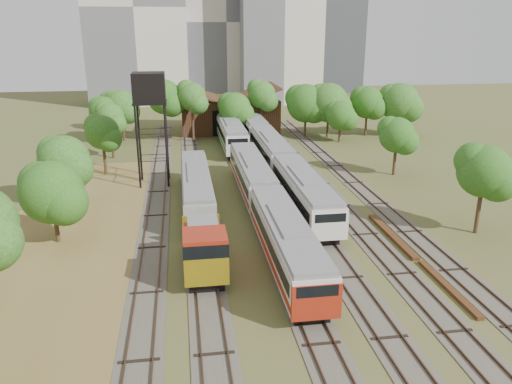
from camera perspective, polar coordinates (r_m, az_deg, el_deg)
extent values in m
plane|color=#475123|center=(33.21, 8.94, -12.53)|extent=(240.00, 240.00, 0.00)
cube|color=brown|center=(39.89, -20.69, -7.99)|extent=(14.00, 60.00, 0.04)
cube|color=#4C473D|center=(54.80, -11.13, 0.03)|extent=(2.60, 80.00, 0.06)
cube|color=#472D1E|center=(54.81, -11.89, 0.08)|extent=(0.08, 80.00, 0.14)
cube|color=#472D1E|center=(54.74, -10.39, 0.15)|extent=(0.08, 80.00, 0.14)
cube|color=#4C473D|center=(54.74, -6.95, 0.23)|extent=(2.60, 80.00, 0.06)
cube|color=#472D1E|center=(54.70, -7.71, 0.28)|extent=(0.08, 80.00, 0.14)
cube|color=#472D1E|center=(54.73, -6.21, 0.35)|extent=(0.08, 80.00, 0.14)
cube|color=#4C473D|center=(55.20, -0.72, 0.52)|extent=(2.60, 80.00, 0.06)
cube|color=#472D1E|center=(55.08, -1.46, 0.57)|extent=(0.08, 80.00, 0.14)
cube|color=#472D1E|center=(55.27, 0.02, 0.64)|extent=(0.08, 80.00, 0.14)
cube|color=#4C473D|center=(55.86, 3.35, 0.71)|extent=(2.60, 80.00, 0.06)
cube|color=#472D1E|center=(55.69, 2.63, 0.76)|extent=(0.08, 80.00, 0.14)
cube|color=#472D1E|center=(55.98, 4.07, 0.83)|extent=(0.08, 80.00, 0.14)
cube|color=#4C473D|center=(56.80, 7.30, 0.88)|extent=(2.60, 80.00, 0.06)
cube|color=#472D1E|center=(56.58, 6.60, 0.94)|extent=(0.08, 80.00, 0.14)
cube|color=#472D1E|center=(56.97, 8.00, 1.00)|extent=(0.08, 80.00, 0.14)
cube|color=#4C473D|center=(58.00, 11.11, 1.05)|extent=(2.60, 80.00, 0.06)
cube|color=#472D1E|center=(57.74, 10.44, 1.11)|extent=(0.08, 80.00, 0.14)
cube|color=#472D1E|center=(58.21, 11.78, 1.17)|extent=(0.08, 80.00, 0.14)
cube|color=black|center=(37.38, 3.41, -7.91)|extent=(2.21, 15.64, 0.80)
cube|color=beige|center=(36.68, 3.46, -5.59)|extent=(2.91, 17.00, 2.51)
cube|color=black|center=(36.56, 3.47, -5.15)|extent=(2.97, 15.64, 0.85)
cube|color=slate|center=(36.12, 3.51, -3.50)|extent=(2.68, 16.66, 0.36)
cube|color=maroon|center=(36.97, 3.44, -6.58)|extent=(2.97, 16.66, 0.45)
cube|color=maroon|center=(29.44, 6.94, -12.39)|extent=(2.95, 0.25, 2.26)
cube|color=black|center=(53.39, -0.45, 0.31)|extent=(2.21, 15.64, 0.80)
cube|color=beige|center=(52.90, -0.46, 2.02)|extent=(2.91, 17.00, 2.51)
cube|color=black|center=(52.81, -0.46, 2.34)|extent=(2.97, 15.64, 0.85)
cube|color=slate|center=(52.51, -0.46, 3.53)|extent=(2.68, 16.66, 0.36)
cube|color=maroon|center=(53.10, -0.46, 1.29)|extent=(2.97, 16.66, 0.45)
cube|color=black|center=(47.91, 5.44, -1.90)|extent=(2.25, 15.64, 0.82)
cube|color=beige|center=(47.36, 5.50, 0.02)|extent=(2.97, 17.00, 2.56)
cube|color=black|center=(47.26, 5.51, 0.37)|extent=(3.03, 15.64, 0.87)
cube|color=slate|center=(46.92, 5.55, 1.71)|extent=(2.73, 16.66, 0.37)
cube|color=#1B6C2C|center=(47.58, 5.47, -0.80)|extent=(3.03, 16.66, 0.46)
cube|color=beige|center=(39.77, 8.41, -3.94)|extent=(3.01, 0.25, 2.30)
cube|color=black|center=(64.24, 1.70, 3.43)|extent=(2.25, 15.64, 0.82)
cube|color=beige|center=(63.82, 1.72, 4.90)|extent=(2.97, 17.00, 2.56)
cube|color=black|center=(63.75, 1.72, 5.17)|extent=(3.03, 15.64, 0.87)
cube|color=slate|center=(63.50, 1.73, 6.18)|extent=(2.73, 16.66, 0.37)
cube|color=#1B6C2C|center=(63.99, 1.71, 4.27)|extent=(3.03, 16.66, 0.46)
cube|color=black|center=(81.06, -0.51, 6.58)|extent=(2.25, 15.64, 0.82)
cube|color=beige|center=(80.73, -0.52, 7.75)|extent=(2.97, 17.00, 2.56)
cube|color=black|center=(80.67, -0.52, 7.97)|extent=(3.03, 15.64, 0.87)
cube|color=slate|center=(80.47, -0.52, 8.78)|extent=(2.73, 16.66, 0.37)
cube|color=#1B6C2C|center=(80.86, -0.52, 7.25)|extent=(3.03, 16.66, 0.46)
cube|color=black|center=(73.33, -2.79, 5.31)|extent=(2.33, 14.72, 0.85)
cube|color=beige|center=(72.95, -2.81, 6.65)|extent=(3.07, 16.00, 2.65)
cube|color=black|center=(72.89, -2.81, 6.89)|extent=(3.13, 14.72, 0.90)
cube|color=slate|center=(72.66, -2.83, 7.82)|extent=(2.83, 15.68, 0.38)
cube|color=#1B6C2C|center=(73.11, -2.80, 6.08)|extent=(3.13, 15.68, 0.48)
cube|color=beige|center=(65.26, -2.08, 5.14)|extent=(3.11, 0.25, 2.39)
cube|color=black|center=(37.11, -5.94, -8.04)|extent=(2.39, 7.20, 0.98)
cube|color=maroon|center=(37.28, -6.07, -5.70)|extent=(2.72, 4.40, 1.63)
cube|color=maroon|center=(33.92, -5.82, -7.01)|extent=(2.93, 2.83, 2.93)
cube|color=black|center=(33.63, -5.86, -5.92)|extent=(2.99, 2.88, 0.98)
cube|color=gold|center=(33.03, -5.65, -9.11)|extent=(2.93, 0.20, 1.96)
cube|color=gold|center=(40.20, -6.29, -3.96)|extent=(2.93, 0.20, 1.96)
cube|color=slate|center=(35.85, -6.10, -3.60)|extent=(2.17, 3.60, 0.22)
cube|color=black|center=(50.08, -6.77, -1.08)|extent=(2.09, 16.56, 0.76)
cube|color=gray|center=(49.59, -6.84, 0.63)|extent=(2.76, 18.00, 2.38)
cube|color=black|center=(49.50, -6.85, 0.95)|extent=(2.82, 16.56, 0.81)
cube|color=slate|center=(49.20, -6.90, 2.14)|extent=(2.54, 17.64, 0.34)
cylinder|color=black|center=(55.40, -13.37, 4.92)|extent=(0.23, 0.23, 9.07)
cylinder|color=black|center=(55.22, -10.20, 5.09)|extent=(0.23, 0.23, 9.07)
cylinder|color=black|center=(58.38, -13.16, 5.61)|extent=(0.23, 0.23, 9.07)
cylinder|color=black|center=(58.21, -10.14, 5.77)|extent=(0.23, 0.23, 9.07)
cube|color=black|center=(55.95, -12.03, 9.98)|extent=(3.57, 3.57, 0.20)
cube|color=black|center=(55.75, -12.14, 11.64)|extent=(3.40, 3.40, 3.06)
cube|color=#523017|center=(43.85, 15.26, -4.82)|extent=(0.62, 9.24, 0.31)
cube|color=#523017|center=(36.82, 21.08, -10.13)|extent=(0.49, 7.88, 0.26)
cube|color=#331D12|center=(86.62, -3.12, 8.89)|extent=(16.00, 11.00, 5.50)
cube|color=#331D12|center=(85.85, -5.87, 11.00)|extent=(8.45, 11.55, 2.96)
cube|color=#331D12|center=(86.61, -0.48, 11.15)|extent=(8.45, 11.55, 2.96)
cube|color=black|center=(81.37, -2.73, 7.89)|extent=(6.40, 0.15, 4.12)
cylinder|color=#382616|center=(43.99, -21.89, -3.29)|extent=(0.36, 0.36, 3.41)
sphere|color=#265215|center=(43.15, -22.30, -0.03)|extent=(5.09, 5.09, 5.09)
cylinder|color=#382616|center=(52.74, -20.73, 0.45)|extent=(0.36, 0.36, 3.59)
sphere|color=#265215|center=(52.02, -21.07, 3.36)|extent=(4.97, 4.97, 4.97)
cylinder|color=#382616|center=(62.37, -16.91, 3.72)|extent=(0.36, 0.36, 4.06)
sphere|color=#265215|center=(61.70, -17.18, 6.54)|extent=(4.01, 4.01, 4.01)
cylinder|color=#382616|center=(70.17, -16.11, 5.49)|extent=(0.36, 0.36, 4.36)
sphere|color=#265215|center=(69.54, -16.35, 8.19)|extent=(3.80, 3.80, 3.80)
cylinder|color=#382616|center=(79.93, -16.75, 6.72)|extent=(0.36, 0.36, 3.78)
sphere|color=#265215|center=(79.44, -16.95, 8.78)|extent=(4.52, 4.52, 4.52)
cylinder|color=#382616|center=(89.68, -15.76, 7.86)|extent=(0.36, 0.36, 3.35)
sphere|color=#265215|center=(89.28, -15.91, 9.49)|extent=(4.99, 4.99, 4.99)
cylinder|color=#382616|center=(80.98, -14.95, 7.17)|extent=(0.36, 0.36, 4.20)
sphere|color=#265215|center=(80.45, -15.14, 9.44)|extent=(4.94, 4.94, 4.94)
cylinder|color=#382616|center=(79.05, -10.27, 7.66)|extent=(0.36, 0.36, 5.36)
sphere|color=#265215|center=(78.41, -10.44, 10.64)|extent=(5.25, 5.25, 5.25)
cylinder|color=#382616|center=(77.91, -7.22, 7.69)|extent=(0.36, 0.36, 5.44)
sphere|color=#265215|center=(77.26, -7.35, 10.75)|extent=(4.29, 4.29, 4.29)
cylinder|color=#382616|center=(78.46, -2.40, 7.30)|extent=(0.36, 0.36, 3.87)
sphere|color=#265215|center=(77.95, -2.43, 9.46)|extent=(5.06, 5.06, 5.06)
cylinder|color=#382616|center=(81.51, 0.66, 8.23)|extent=(0.36, 0.36, 5.25)
sphere|color=#265215|center=(80.89, 0.68, 11.06)|extent=(4.39, 4.39, 4.39)
cylinder|color=#382616|center=(81.54, 5.64, 7.78)|extent=(0.36, 0.36, 4.23)
sphere|color=#265215|center=(81.01, 5.71, 10.05)|extent=(6.09, 6.09, 6.09)
cylinder|color=#382616|center=(81.43, 8.20, 7.72)|extent=(0.36, 0.36, 4.36)
sphere|color=#265215|center=(80.89, 8.30, 10.06)|extent=(6.18, 6.18, 6.18)
cylinder|color=#382616|center=(83.86, 12.46, 7.73)|extent=(0.36, 0.36, 4.23)
sphere|color=#265215|center=(83.34, 12.62, 9.94)|extent=(5.06, 5.06, 5.06)
cylinder|color=#382616|center=(85.11, 15.90, 7.63)|extent=(0.36, 0.36, 4.25)
sphere|color=#265215|center=(84.60, 16.09, 9.81)|extent=(6.20, 6.20, 6.20)
cylinder|color=#382616|center=(46.52, 24.09, -1.80)|extent=(0.36, 0.36, 4.35)
sphere|color=#265215|center=(45.56, 24.63, 2.17)|extent=(4.43, 4.43, 4.43)
cylinder|color=#382616|center=(61.89, 15.57, 3.62)|extent=(0.36, 0.36, 3.82)
sphere|color=#265215|center=(61.25, 15.80, 6.28)|extent=(4.19, 4.19, 4.19)
cylinder|color=#382616|center=(78.58, 9.54, 6.83)|extent=(0.36, 0.36, 3.19)
sphere|color=#265215|center=(78.13, 9.63, 8.60)|extent=(4.46, 4.46, 4.46)
cube|color=beige|center=(122.44, -13.56, 19.76)|extent=(22.00, 16.00, 42.00)
cube|color=#B4AEA4|center=(127.56, -3.80, 18.77)|extent=(20.00, 18.00, 36.00)
cube|color=#3A3D41|center=(143.74, 9.26, 16.94)|extent=(12.00, 12.00, 28.00)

